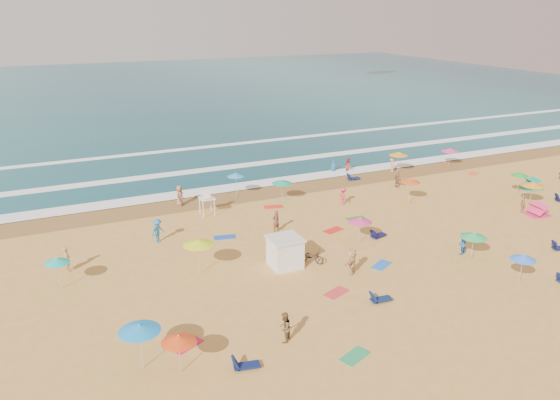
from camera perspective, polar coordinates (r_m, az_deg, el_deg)
name	(u,v)px	position (r m, az deg, el deg)	size (l,w,h in m)	color
ground	(326,240)	(42.21, 4.81, -4.18)	(220.00, 220.00, 0.00)	gold
ocean	(129,93)	(120.30, -15.46, 10.72)	(220.00, 140.00, 0.18)	#0C4756
wet_sand	(263,193)	(52.69, -1.83, 0.78)	(220.00, 220.00, 0.00)	olive
surf_foam	(231,169)	(60.52, -5.09, 3.29)	(200.00, 18.70, 0.05)	white
cabana	(285,253)	(37.57, 0.53, -5.53)	(2.00, 2.00, 2.00)	silver
cabana_roof	(285,239)	(37.14, 0.53, -4.05)	(2.20, 2.20, 0.12)	silver
bicycle	(311,256)	(38.33, 3.30, -5.90)	(0.64, 1.84, 0.96)	black
lifeguard_stand	(207,204)	(47.04, -7.63, -0.38)	(1.20, 1.20, 2.10)	white
beach_umbrellas	(366,211)	(42.53, 8.97, -1.11)	(47.96, 28.74, 0.75)	orange
loungers	(463,234)	(45.12, 18.62, -3.35)	(43.04, 25.49, 0.34)	#0E184A
towels	(362,246)	(41.50, 8.54, -4.74)	(38.44, 24.01, 0.03)	#E21C45
popup_tents	(535,194)	(55.53, 25.05, 0.53)	(7.72, 7.50, 1.20)	#E8336F
beachgoers	(304,216)	(44.45, 2.50, -1.72)	(45.74, 27.45, 2.14)	brown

